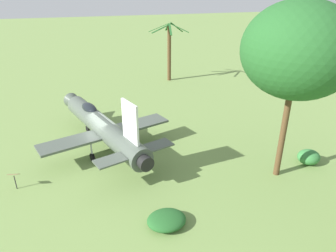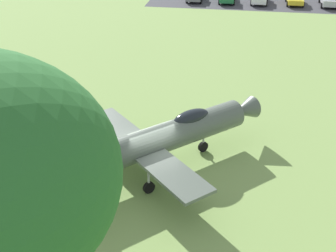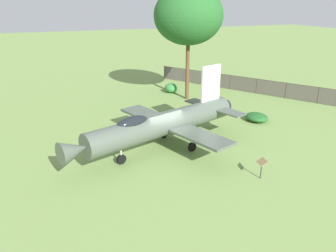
# 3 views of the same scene
# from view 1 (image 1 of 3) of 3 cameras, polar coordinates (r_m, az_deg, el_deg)

# --- Properties ---
(ground_plane) EXTENTS (200.00, 200.00, 0.00)m
(ground_plane) POSITION_cam_1_polar(r_m,az_deg,el_deg) (23.65, -11.44, -4.13)
(ground_plane) COLOR #75934C
(display_jet) EXTENTS (12.87, 9.60, 5.04)m
(display_jet) POSITION_cam_1_polar(r_m,az_deg,el_deg) (23.14, -12.18, 0.15)
(display_jet) COLOR #4C564C
(display_jet) RESTS_ON ground_plane
(shade_tree) EXTENTS (6.54, 6.02, 10.62)m
(shade_tree) POSITION_cam_1_polar(r_m,az_deg,el_deg) (18.61, 22.75, 12.65)
(shade_tree) COLOR brown
(shade_tree) RESTS_ON ground_plane
(palm_tree) EXTENTS (3.90, 4.62, 7.01)m
(palm_tree) POSITION_cam_1_polar(r_m,az_deg,el_deg) (38.86, 0.21, 13.69)
(palm_tree) COLOR brown
(palm_tree) RESTS_ON ground_plane
(shrub_near_fence) EXTENTS (1.71, 2.02, 0.64)m
(shrub_near_fence) POSITION_cam_1_polar(r_m,az_deg,el_deg) (16.45, -0.27, -16.93)
(shrub_near_fence) COLOR #235B26
(shrub_near_fence) RESTS_ON ground_plane
(shrub_by_tree) EXTENTS (1.37, 1.52, 0.99)m
(shrub_by_tree) POSITION_cam_1_polar(r_m,az_deg,el_deg) (23.25, 24.48, -5.21)
(shrub_by_tree) COLOR #387F3D
(shrub_by_tree) RESTS_ON ground_plane
(info_plaque) EXTENTS (0.50, 0.66, 1.14)m
(info_plaque) POSITION_cam_1_polar(r_m,az_deg,el_deg) (20.68, -26.49, -8.35)
(info_plaque) COLOR #333333
(info_plaque) RESTS_ON ground_plane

